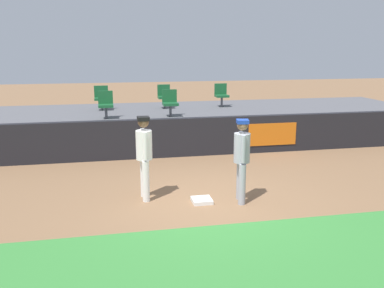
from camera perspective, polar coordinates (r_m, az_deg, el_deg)
The scene contains 12 objects.
ground_plane at distance 8.70m, azimuth 2.81°, elevation -7.97°, with size 60.00×60.00×0.00m, color #846042.
grass_foreground_strip at distance 6.54m, azimuth 8.40°, elevation -15.53°, with size 18.00×2.80×0.01m, color #388438.
first_base at distance 8.72m, azimuth 1.33°, elevation -7.63°, with size 0.40×0.40×0.08m, color white.
player_fielder_home at distance 8.69m, azimuth -6.46°, elevation -1.09°, with size 0.34×0.55×1.74m.
player_runner_visitor at distance 8.53m, azimuth 6.74°, elevation -1.47°, with size 0.38×0.47×1.71m.
field_wall at distance 12.16m, azimuth -1.59°, elevation 0.91°, with size 18.00×0.26×1.12m.
bleacher_platform at distance 14.67m, azimuth -3.40°, elevation 2.65°, with size 18.00×4.80×0.94m, color #59595E.
seat_back_left at distance 15.05m, azimuth -12.15°, elevation 6.29°, with size 0.48×0.44×0.84m.
seat_front_center at distance 13.41m, azimuth -2.99°, elevation 5.76°, with size 0.47×0.44×0.84m.
seat_back_center at distance 15.19m, azimuth -3.78°, elevation 6.61°, with size 0.45×0.44×0.84m.
seat_front_left at distance 13.26m, azimuth -11.58°, elevation 5.43°, with size 0.45×0.44×0.84m.
seat_back_right at distance 15.62m, azimuth 3.99°, elevation 6.78°, with size 0.45×0.44×0.84m.
Camera 1 is at (-2.04, -7.86, 3.12)m, focal length 39.47 mm.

